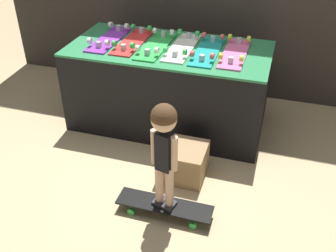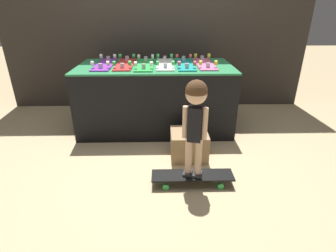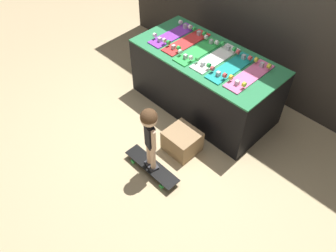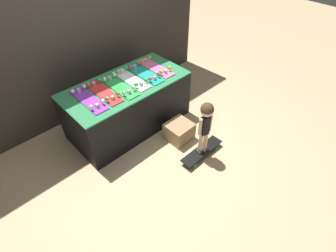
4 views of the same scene
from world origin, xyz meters
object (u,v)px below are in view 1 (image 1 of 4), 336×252
object	(u,v)px
skateboard_pink_on_rack	(235,52)
storage_box	(183,161)
skateboard_green_on_rack	(156,45)
skateboard_teal_on_rack	(208,50)
skateboard_on_floor	(164,206)
skateboard_purple_on_rack	(109,38)
skateboard_white_on_rack	(182,47)
child	(164,138)
skateboard_red_on_rack	(133,41)

from	to	relation	value
skateboard_pink_on_rack	storage_box	bearing A→B (deg)	-107.31
skateboard_green_on_rack	skateboard_teal_on_rack	bearing A→B (deg)	2.20
storage_box	skateboard_on_floor	bearing A→B (deg)	-91.38
skateboard_purple_on_rack	storage_box	bearing A→B (deg)	-39.47
storage_box	skateboard_white_on_rack	bearing A→B (deg)	106.59
storage_box	skateboard_purple_on_rack	bearing A→B (deg)	140.53
child	storage_box	bearing A→B (deg)	102.62
skateboard_red_on_rack	storage_box	bearing A→B (deg)	-47.91
skateboard_on_floor	child	size ratio (longest dim) A/B	0.85
skateboard_teal_on_rack	skateboard_green_on_rack	bearing A→B (deg)	-177.80
skateboard_purple_on_rack	skateboard_teal_on_rack	distance (m)	0.92
skateboard_green_on_rack	skateboard_on_floor	distance (m)	1.45
skateboard_green_on_rack	skateboard_teal_on_rack	world-z (taller)	same
child	skateboard_red_on_rack	bearing A→B (deg)	133.04
skateboard_purple_on_rack	skateboard_pink_on_rack	xyz separation A→B (m)	(1.15, 0.00, 0.00)
skateboard_white_on_rack	child	bearing A→B (deg)	-79.99
skateboard_purple_on_rack	skateboard_red_on_rack	bearing A→B (deg)	1.12
skateboard_green_on_rack	skateboard_teal_on_rack	size ratio (longest dim) A/B	1.00
skateboard_purple_on_rack	skateboard_green_on_rack	distance (m)	0.46
skateboard_teal_on_rack	storage_box	distance (m)	0.98
skateboard_pink_on_rack	storage_box	xyz separation A→B (m)	(-0.24, -0.76, -0.65)
skateboard_purple_on_rack	skateboard_pink_on_rack	world-z (taller)	same
skateboard_on_floor	skateboard_red_on_rack	bearing A→B (deg)	119.03
skateboard_teal_on_rack	child	world-z (taller)	child
skateboard_red_on_rack	skateboard_pink_on_rack	distance (m)	0.92
skateboard_white_on_rack	skateboard_teal_on_rack	size ratio (longest dim) A/B	1.00
skateboard_purple_on_rack	skateboard_red_on_rack	world-z (taller)	same
skateboard_teal_on_rack	storage_box	size ratio (longest dim) A/B	1.87
skateboard_pink_on_rack	child	bearing A→B (deg)	-101.51
skateboard_green_on_rack	skateboard_teal_on_rack	distance (m)	0.46
skateboard_on_floor	child	world-z (taller)	child
skateboard_teal_on_rack	storage_box	xyz separation A→B (m)	(-0.01, -0.74, -0.65)
skateboard_pink_on_rack	skateboard_white_on_rack	bearing A→B (deg)	-179.28
skateboard_purple_on_rack	storage_box	size ratio (longest dim) A/B	1.87
skateboard_purple_on_rack	skateboard_white_on_rack	bearing A→B (deg)	-0.09
skateboard_red_on_rack	skateboard_white_on_rack	xyz separation A→B (m)	(0.46, -0.01, 0.00)
skateboard_purple_on_rack	skateboard_white_on_rack	distance (m)	0.69
skateboard_green_on_rack	skateboard_pink_on_rack	bearing A→B (deg)	3.32
skateboard_on_floor	skateboard_purple_on_rack	bearing A→B (deg)	126.78
skateboard_on_floor	skateboard_white_on_rack	bearing A→B (deg)	100.01
child	skateboard_green_on_rack	bearing A→B (deg)	124.70
skateboard_purple_on_rack	skateboard_red_on_rack	size ratio (longest dim) A/B	1.00
skateboard_on_floor	child	bearing A→B (deg)	0.00
skateboard_white_on_rack	skateboard_pink_on_rack	xyz separation A→B (m)	(0.46, 0.01, 0.00)
skateboard_purple_on_rack	skateboard_white_on_rack	xyz separation A→B (m)	(0.69, -0.00, 0.00)
skateboard_teal_on_rack	child	bearing A→B (deg)	-90.82
child	storage_box	world-z (taller)	child
skateboard_pink_on_rack	skateboard_red_on_rack	bearing A→B (deg)	-179.99
skateboard_green_on_rack	skateboard_teal_on_rack	xyz separation A→B (m)	(0.46, 0.02, 0.00)
skateboard_on_floor	child	distance (m)	0.59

